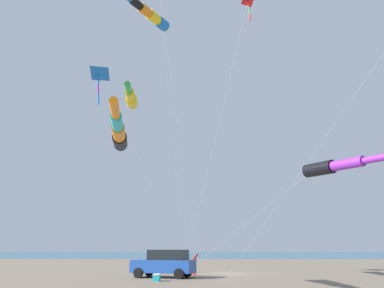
{
  "coord_description": "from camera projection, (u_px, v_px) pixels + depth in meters",
  "views": [
    {
      "loc": [
        29.47,
        -1.37,
        1.85
      ],
      "look_at": [
        9.23,
        -2.16,
        8.12
      ],
      "focal_mm": 32.03,
      "sensor_mm": 36.0,
      "label": 1
    }
  ],
  "objects": [
    {
      "name": "ground_plane",
      "position": [
        223.0,
        274.0,
        27.53
      ],
      "size": [
        600.0,
        600.0,
        0.0
      ],
      "primitive_type": "plane",
      "color": "#756654"
    },
    {
      "name": "person_child_green_jacket",
      "position": [
        194.0,
        263.0,
        26.25
      ],
      "size": [
        0.43,
        0.52,
        1.57
      ],
      "color": "#B72833",
      "rests_on": "ground_plane"
    },
    {
      "name": "kite_windsock_teal_far_right",
      "position": [
        119.0,
        133.0,
        18.38
      ],
      "size": [
        17.07,
        2.18,
        8.45
      ],
      "color": "black",
      "rests_on": "ground_plane"
    },
    {
      "name": "kite_windsock_checkered_midright",
      "position": [
        334.0,
        166.0,
        20.48
      ],
      "size": [
        15.07,
        11.75,
        7.16
      ],
      "color": "black",
      "rests_on": "ground_plane"
    },
    {
      "name": "ocean_water_strip",
      "position": [
        209.0,
        253.0,
        185.03
      ],
      "size": [
        240.0,
        600.0,
        0.01
      ],
      "primitive_type": "cube",
      "color": "#285B7A",
      "rests_on": "ground_plane"
    },
    {
      "name": "person_adult_flyer",
      "position": [
        181.0,
        260.0,
        29.02
      ],
      "size": [
        0.64,
        0.57,
        1.8
      ],
      "color": "#3D7F51",
      "rests_on": "ground_plane"
    },
    {
      "name": "parked_car",
      "position": [
        165.0,
        263.0,
        23.93
      ],
      "size": [
        2.9,
        4.63,
        1.85
      ],
      "color": "#1E479E",
      "rests_on": "ground_plane"
    },
    {
      "name": "kite_delta_magenta_far_left",
      "position": [
        247.0,
        1.0,
        22.43
      ],
      "size": [
        6.9,
        5.1,
        17.79
      ],
      "color": "red",
      "rests_on": "ground_plane"
    },
    {
      "name": "cooler_box",
      "position": [
        157.0,
        277.0,
        21.07
      ],
      "size": [
        0.62,
        0.42,
        0.42
      ],
      "color": "#1EB7C6",
      "rests_on": "ground_plane"
    },
    {
      "name": "kite_delta_black_fish_shape",
      "position": [
        99.0,
        74.0,
        31.07
      ],
      "size": [
        6.54,
        9.22,
        17.65
      ],
      "color": "blue",
      "rests_on": "ground_plane"
    },
    {
      "name": "kite_windsock_purple_drifting",
      "position": [
        148.0,
        13.0,
        15.98
      ],
      "size": [
        12.77,
        3.32,
        12.97
      ],
      "color": "blue",
      "rests_on": "ground_plane"
    },
    {
      "name": "kite_windsock_striped_overhead",
      "position": [
        131.0,
        98.0,
        26.51
      ],
      "size": [
        11.9,
        7.22,
        13.96
      ],
      "color": "yellow",
      "rests_on": "ground_plane"
    }
  ]
}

